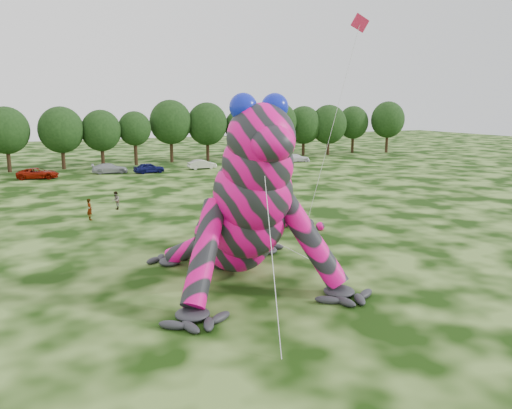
{
  "coord_description": "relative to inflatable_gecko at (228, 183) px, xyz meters",
  "views": [
    {
      "loc": [
        -15.85,
        -24.44,
        9.95
      ],
      "look_at": [
        -3.41,
        1.93,
        4.0
      ],
      "focal_mm": 35.0,
      "sensor_mm": 36.0,
      "label": 1
    }
  ],
  "objects": [
    {
      "name": "ground",
      "position": [
        4.8,
        -2.93,
        -5.24
      ],
      "size": [
        240.0,
        240.0,
        0.0
      ],
      "primitive_type": "plane",
      "color": "#16330A",
      "rests_on": "ground"
    },
    {
      "name": "inflatable_gecko",
      "position": [
        0.0,
        0.0,
        0.0
      ],
      "size": [
        18.98,
        22.06,
        10.47
      ],
      "primitive_type": null,
      "rotation": [
        0.0,
        0.0,
        -0.07
      ],
      "color": "#F60783",
      "rests_on": "ground"
    },
    {
      "name": "flying_kite",
      "position": [
        10.38,
        2.04,
        8.98
      ],
      "size": [
        3.77,
        2.49,
        16.08
      ],
      "color": "#C4183F",
      "rests_on": "ground"
    },
    {
      "name": "tree_6",
      "position": [
        -12.76,
        53.76,
        -0.49
      ],
      "size": [
        6.52,
        5.86,
        9.49
      ],
      "primitive_type": null,
      "color": "black",
      "rests_on": "ground"
    },
    {
      "name": "tree_7",
      "position": [
        -5.28,
        53.88,
        -0.5
      ],
      "size": [
        6.68,
        6.01,
        9.48
      ],
      "primitive_type": null,
      "color": "black",
      "rests_on": "ground"
    },
    {
      "name": "tree_8",
      "position": [
        0.58,
        54.06,
        -0.76
      ],
      "size": [
        6.14,
        5.53,
        8.94
      ],
      "primitive_type": null,
      "color": "black",
      "rests_on": "ground"
    },
    {
      "name": "tree_9",
      "position": [
        5.87,
        54.42,
        -0.9
      ],
      "size": [
        5.27,
        4.74,
        8.68
      ],
      "primitive_type": null,
      "color": "black",
      "rests_on": "ground"
    },
    {
      "name": "tree_10",
      "position": [
        12.2,
        55.65,
        0.02
      ],
      "size": [
        7.09,
        6.38,
        10.5
      ],
      "primitive_type": null,
      "color": "black",
      "rests_on": "ground"
    },
    {
      "name": "tree_11",
      "position": [
        18.59,
        55.27,
        -0.2
      ],
      "size": [
        7.01,
        6.31,
        10.07
      ],
      "primitive_type": null,
      "color": "black",
      "rests_on": "ground"
    },
    {
      "name": "tree_12",
      "position": [
        24.81,
        54.81,
        -0.75
      ],
      "size": [
        5.99,
        5.39,
        8.97
      ],
      "primitive_type": null,
      "color": "black",
      "rests_on": "ground"
    },
    {
      "name": "tree_13",
      "position": [
        31.93,
        54.2,
        -0.17
      ],
      "size": [
        6.83,
        6.15,
        10.13
      ],
      "primitive_type": null,
      "color": "black",
      "rests_on": "ground"
    },
    {
      "name": "tree_14",
      "position": [
        38.26,
        55.79,
        -0.54
      ],
      "size": [
        6.82,
        6.14,
        9.4
      ],
      "primitive_type": null,
      "color": "black",
      "rests_on": "ground"
    },
    {
      "name": "tree_15",
      "position": [
        43.28,
        54.84,
        -0.42
      ],
      "size": [
        7.17,
        6.45,
        9.63
      ],
      "primitive_type": null,
      "color": "black",
      "rests_on": "ground"
    },
    {
      "name": "tree_16",
      "position": [
        50.25,
        56.44,
        -0.55
      ],
      "size": [
        6.26,
        5.63,
        9.37
      ],
      "primitive_type": null,
      "color": "black",
      "rests_on": "ground"
    },
    {
      "name": "tree_17",
      "position": [
        56.75,
        53.73,
        -0.09
      ],
      "size": [
        6.98,
        6.28,
        10.3
      ],
      "primitive_type": null,
      "color": "black",
      "rests_on": "ground"
    },
    {
      "name": "car_2",
      "position": [
        -9.25,
        44.76,
        -4.51
      ],
      "size": [
        5.63,
        3.41,
        1.46
      ],
      "primitive_type": "imported",
      "rotation": [
        0.0,
        0.0,
        1.37
      ],
      "color": "maroon",
      "rests_on": "ground"
    },
    {
      "name": "car_3",
      "position": [
        0.31,
        46.06,
        -4.51
      ],
      "size": [
        5.17,
        2.5,
        1.45
      ],
      "primitive_type": "imported",
      "rotation": [
        0.0,
        0.0,
        1.48
      ],
      "color": "#A0A5A9",
      "rests_on": "ground"
    },
    {
      "name": "car_4",
      "position": [
        5.52,
        44.05,
        -4.49
      ],
      "size": [
        4.5,
        2.16,
        1.48
      ],
      "primitive_type": "imported",
      "rotation": [
        0.0,
        0.0,
        1.67
      ],
      "color": "#0E114A",
      "rests_on": "ground"
    },
    {
      "name": "car_5",
      "position": [
        13.93,
        45.02,
        -4.52
      ],
      "size": [
        4.39,
        1.59,
        1.44
      ],
      "primitive_type": "imported",
      "rotation": [
        0.0,
        0.0,
        1.59
      ],
      "color": "beige",
      "rests_on": "ground"
    },
    {
      "name": "car_6",
      "position": [
        21.92,
        45.49,
        -4.55
      ],
      "size": [
        5.27,
        3.14,
        1.37
      ],
      "primitive_type": "imported",
      "rotation": [
        0.0,
        0.0,
        1.75
      ],
      "color": "#28282A",
      "rests_on": "ground"
    },
    {
      "name": "car_7",
      "position": [
        31.75,
        47.06,
        -4.56
      ],
      "size": [
        4.93,
        2.71,
        1.35
      ],
      "primitive_type": "imported",
      "rotation": [
        0.0,
        0.0,
        1.39
      ],
      "color": "white",
      "rests_on": "ground"
    },
    {
      "name": "spectator_1",
      "position": [
        -3.3,
        20.24,
        -4.37
      ],
      "size": [
        0.79,
        0.94,
        1.74
      ],
      "primitive_type": "imported",
      "rotation": [
        0.0,
        0.0,
        4.55
      ],
      "color": "gray",
      "rests_on": "ground"
    },
    {
      "name": "spectator_0",
      "position": [
        -6.1,
        16.81,
        -4.3
      ],
      "size": [
        0.56,
        0.75,
        1.87
      ],
      "primitive_type": "imported",
      "rotation": [
        0.0,
        0.0,
        1.74
      ],
      "color": "gray",
      "rests_on": "ground"
    },
    {
      "name": "spectator_2",
      "position": [
        19.31,
        29.17,
        -4.29
      ],
      "size": [
        1.25,
        1.41,
        1.89
      ],
      "primitive_type": "imported",
      "rotation": [
        0.0,
        0.0,
        0.99
      ],
      "color": "gray",
      "rests_on": "ground"
    },
    {
      "name": "spectator_5",
      "position": [
        5.89,
        13.87,
        -4.41
      ],
      "size": [
        0.58,
        1.56,
        1.65
      ],
      "primitive_type": "imported",
      "rotation": [
        0.0,
        0.0,
        1.51
      ],
      "color": "gray",
      "rests_on": "ground"
    },
    {
      "name": "spectator_3",
      "position": [
        16.31,
        25.32,
        -4.38
      ],
      "size": [
        1.02,
        0.98,
        1.71
      ],
      "primitive_type": "imported",
      "rotation": [
        0.0,
        0.0,
        3.87
      ],
      "color": "gray",
      "rests_on": "ground"
    }
  ]
}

